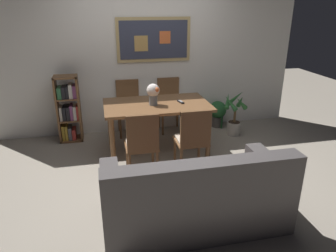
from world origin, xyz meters
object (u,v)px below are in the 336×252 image
object	(u,v)px
dining_chair_far_right	(169,100)
bookshelf	(69,110)
dining_chair_near_right	(193,136)
dining_chair_near_left	(142,141)
potted_ivy	(218,112)
potted_palm	(234,117)
tv_remote	(181,102)
dining_chair_far_left	(128,103)
leather_couch	(195,198)
flower_vase	(153,92)
dining_table	(157,110)

from	to	relation	value
dining_chair_far_right	bookshelf	distance (m)	1.67
dining_chair_far_right	dining_chair_near_right	bearing A→B (deg)	-92.11
dining_chair_near_left	bookshelf	distance (m)	1.79
dining_chair_far_right	potted_ivy	distance (m)	0.92
potted_palm	tv_remote	world-z (taller)	tv_remote
dining_chair_near_left	tv_remote	size ratio (longest dim) A/B	5.62
dining_chair_near_left	tv_remote	world-z (taller)	dining_chair_near_left
potted_ivy	potted_palm	size ratio (longest dim) A/B	0.69
potted_ivy	tv_remote	size ratio (longest dim) A/B	3.22
potted_ivy	dining_chair_far_right	bearing A→B (deg)	176.49
dining_chair_far_left	dining_chair_near_right	distance (m)	1.75
dining_chair_near_left	leather_couch	distance (m)	1.07
dining_chair_far_left	potted_palm	world-z (taller)	dining_chair_far_left
potted_palm	flower_vase	size ratio (longest dim) A/B	2.47
dining_chair_far_right	flower_vase	size ratio (longest dim) A/B	2.98
dining_table	dining_chair_far_left	bearing A→B (deg)	112.07
dining_chair_far_right	tv_remote	size ratio (longest dim) A/B	5.62
dining_chair_near_left	potted_ivy	distance (m)	2.26
dining_table	dining_chair_near_left	bearing A→B (deg)	-112.64
bookshelf	dining_chair_near_left	bearing A→B (deg)	-57.51
dining_chair_far_right	flower_vase	bearing A→B (deg)	-116.07
potted_palm	dining_chair_near_right	bearing A→B (deg)	-133.19
dining_chair_far_left	bookshelf	bearing A→B (deg)	-172.76
dining_chair_far_right	bookshelf	bearing A→B (deg)	-175.77
dining_chair_far_right	leather_couch	world-z (taller)	dining_chair_far_right
dining_chair_far_left	leather_couch	xyz separation A→B (m)	(0.39, -2.60, -0.23)
flower_vase	tv_remote	bearing A→B (deg)	3.15
dining_table	dining_chair_far_left	xyz separation A→B (m)	(-0.34, 0.83, -0.12)
dining_chair_far_left	potted_ivy	bearing A→B (deg)	-1.89
dining_chair_far_left	potted_palm	distance (m)	1.80
flower_vase	tv_remote	distance (m)	0.44
dining_chair_far_right	leather_couch	bearing A→B (deg)	-97.08
tv_remote	potted_ivy	bearing A→B (deg)	41.56
leather_couch	bookshelf	xyz separation A→B (m)	(-1.35, 2.48, 0.21)
dining_chair_near_right	dining_chair_near_left	size ratio (longest dim) A/B	1.00
dining_chair_far_left	potted_palm	bearing A→B (deg)	-15.72
dining_chair_near_right	dining_chair_near_left	distance (m)	0.65
dining_chair_near_right	potted_ivy	world-z (taller)	dining_chair_near_right
dining_table	leather_couch	bearing A→B (deg)	-88.43
dining_chair_near_right	potted_ivy	distance (m)	1.85
dining_chair_near_right	dining_table	bearing A→B (deg)	111.46
potted_palm	flower_vase	world-z (taller)	flower_vase
leather_couch	potted_ivy	xyz separation A→B (m)	(1.20, 2.55, -0.05)
potted_ivy	bookshelf	bearing A→B (deg)	-178.44
dining_chair_far_left	flower_vase	world-z (taller)	flower_vase
potted_palm	tv_remote	xyz separation A→B (m)	(-1.03, -0.37, 0.44)
dining_chair_near_right	flower_vase	bearing A→B (deg)	116.32
dining_chair_far_left	dining_chair_near_left	distance (m)	1.63
tv_remote	leather_couch	bearing A→B (deg)	-99.75
dining_table	dining_chair_near_left	xyz separation A→B (m)	(-0.33, -0.80, -0.12)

